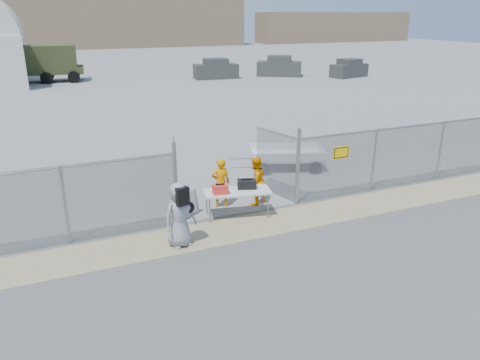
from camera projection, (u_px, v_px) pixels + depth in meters
name	position (u px, v px, depth m)	size (l,w,h in m)	color
ground	(269.00, 240.00, 12.76)	(160.00, 160.00, 0.00)	#494949
tarmac_inside	(89.00, 72.00, 49.04)	(160.00, 80.00, 0.01)	gray
dirt_strip	(254.00, 226.00, 13.62)	(44.00, 1.60, 0.01)	#9A8D67
distant_hills	(91.00, 21.00, 80.50)	(140.00, 6.00, 9.00)	#7F684F
chain_link_fence	(240.00, 180.00, 14.12)	(40.00, 0.20, 2.20)	gray
folding_table	(237.00, 204.00, 14.13)	(1.99, 0.83, 0.84)	silver
orange_bag	(220.00, 189.00, 13.71)	(0.44, 0.29, 0.27)	#F1382A
black_duffel	(247.00, 184.00, 14.14)	(0.55, 0.33, 0.27)	black
security_worker_left	(221.00, 183.00, 14.75)	(0.59, 0.39, 1.60)	orange
security_worker_right	(255.00, 181.00, 14.96)	(0.77, 0.60, 1.58)	orange
visitor	(180.00, 215.00, 12.21)	(0.87, 0.56, 1.77)	gray
utility_trailer	(286.00, 158.00, 18.56)	(3.67, 1.89, 0.89)	silver
military_truck	(43.00, 64.00, 41.40)	(6.68, 2.47, 3.19)	#343B1D
parked_vehicle_near	(216.00, 69.00, 43.88)	(4.03, 1.82, 1.82)	#373A37
parked_vehicle_mid	(279.00, 66.00, 45.67)	(4.23, 1.91, 1.91)	#373A37
parked_vehicle_far	(349.00, 68.00, 44.93)	(3.75, 1.70, 1.70)	#373A37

